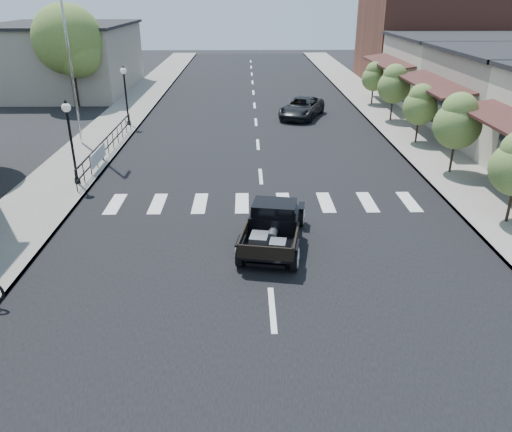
{
  "coord_description": "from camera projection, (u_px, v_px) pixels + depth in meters",
  "views": [
    {
      "loc": [
        -0.63,
        -13.51,
        7.32
      ],
      "look_at": [
        -0.34,
        0.6,
        1.0
      ],
      "focal_mm": 35.0,
      "sensor_mm": 36.0,
      "label": 1
    }
  ],
  "objects": [
    {
      "name": "small_tree_b",
      "position": [
        456.0,
        135.0,
        21.21
      ],
      "size": [
        1.99,
        1.99,
        3.32
      ],
      "primitive_type": null,
      "color": "#577234",
      "rests_on": "sidewalk_right"
    },
    {
      "name": "flagpole",
      "position": [
        63.0,
        11.0,
        23.44
      ],
      "size": [
        0.12,
        0.12,
        12.76
      ],
      "primitive_type": "cylinder",
      "color": "silver",
      "rests_on": "sidewalk_left"
    },
    {
      "name": "lamp_post_b",
      "position": [
        72.0,
        143.0,
        19.9
      ],
      "size": [
        0.36,
        0.36,
        3.41
      ],
      "primitive_type": null,
      "color": "black",
      "rests_on": "sidewalk_left"
    },
    {
      "name": "small_tree_d",
      "position": [
        393.0,
        94.0,
        30.13
      ],
      "size": [
        1.94,
        1.94,
        3.23
      ],
      "primitive_type": null,
      "color": "#577234",
      "rests_on": "sidewalk_right"
    },
    {
      "name": "low_building_left",
      "position": [
        64.0,
        59.0,
        39.57
      ],
      "size": [
        10.0,
        12.0,
        5.0
      ],
      "primitive_type": "cube",
      "color": "gray",
      "rests_on": "ground"
    },
    {
      "name": "road",
      "position": [
        257.0,
        130.0,
        29.01
      ],
      "size": [
        14.0,
        80.0,
        0.02
      ],
      "primitive_type": "cube",
      "color": "black",
      "rests_on": "ground"
    },
    {
      "name": "sidewalk_right",
      "position": [
        402.0,
        129.0,
        29.15
      ],
      "size": [
        3.0,
        80.0,
        0.15
      ],
      "primitive_type": "cube",
      "color": "#99968B",
      "rests_on": "ground"
    },
    {
      "name": "road_markings",
      "position": [
        259.0,
        156.0,
        24.45
      ],
      "size": [
        12.0,
        60.0,
        0.06
      ],
      "primitive_type": null,
      "color": "silver",
      "rests_on": "ground"
    },
    {
      "name": "small_tree_c",
      "position": [
        419.0,
        115.0,
        25.65
      ],
      "size": [
        1.74,
        1.74,
        2.9
      ],
      "primitive_type": null,
      "color": "#577234",
      "rests_on": "sidewalk_right"
    },
    {
      "name": "railing",
      "position": [
        108.0,
        144.0,
        24.05
      ],
      "size": [
        0.08,
        10.0,
        1.0
      ],
      "primitive_type": null,
      "color": "black",
      "rests_on": "sidewalk_left"
    },
    {
      "name": "banner",
      "position": [
        99.0,
        161.0,
        22.31
      ],
      "size": [
        0.04,
        2.2,
        0.6
      ],
      "primitive_type": null,
      "color": "silver",
      "rests_on": "sidewalk_left"
    },
    {
      "name": "ground",
      "position": [
        267.0,
        253.0,
        15.33
      ],
      "size": [
        120.0,
        120.0,
        0.0
      ],
      "primitive_type": "plane",
      "color": "black",
      "rests_on": "ground"
    },
    {
      "name": "hotrod_pickup",
      "position": [
        274.0,
        225.0,
        15.54
      ],
      "size": [
        2.62,
        4.4,
        1.43
      ],
      "primitive_type": null,
      "rotation": [
        0.0,
        0.0,
        -0.18
      ],
      "color": "black",
      "rests_on": "ground"
    },
    {
      "name": "second_car",
      "position": [
        302.0,
        108.0,
        31.8
      ],
      "size": [
        3.59,
        4.92,
        1.24
      ],
      "primitive_type": "imported",
      "rotation": [
        0.0,
        0.0,
        -0.39
      ],
      "color": "black",
      "rests_on": "ground"
    },
    {
      "name": "far_building_right",
      "position": [
        430.0,
        41.0,
        43.39
      ],
      "size": [
        11.0,
        10.0,
        7.0
      ],
      "primitive_type": "cube",
      "color": "brown",
      "rests_on": "ground"
    },
    {
      "name": "storefront_far",
      "position": [
        469.0,
        73.0,
        34.77
      ],
      "size": [
        10.0,
        9.0,
        4.5
      ],
      "primitive_type": "cube",
      "color": "beige",
      "rests_on": "ground"
    },
    {
      "name": "lamp_post_c",
      "position": [
        126.0,
        96.0,
        29.03
      ],
      "size": [
        0.36,
        0.36,
        3.41
      ],
      "primitive_type": null,
      "color": "black",
      "rests_on": "sidewalk_left"
    },
    {
      "name": "small_tree_e",
      "position": [
        373.0,
        84.0,
        34.77
      ],
      "size": [
        1.66,
        1.66,
        2.76
      ],
      "primitive_type": null,
      "color": "#577234",
      "rests_on": "sidewalk_right"
    },
    {
      "name": "big_tree_far",
      "position": [
        70.0,
        56.0,
        33.77
      ],
      "size": [
        4.63,
        4.63,
        6.81
      ],
      "primitive_type": null,
      "color": "#577130",
      "rests_on": "ground"
    },
    {
      "name": "sidewalk_left",
      "position": [
        110.0,
        130.0,
        28.82
      ],
      "size": [
        3.0,
        80.0,
        0.15
      ],
      "primitive_type": "cube",
      "color": "#99968B",
      "rests_on": "ground"
    }
  ]
}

